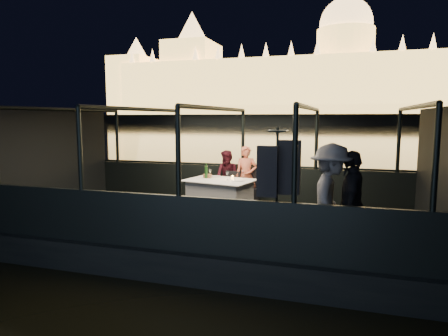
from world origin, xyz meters
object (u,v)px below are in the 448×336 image
(chair_port_left, at_px, (231,188))
(person_man_maroon, at_px, (228,174))
(person_woman_coral, at_px, (246,175))
(passenger_stripe, at_px, (331,201))
(wine_bottle, at_px, (206,172))
(chair_port_right, at_px, (248,188))
(coat_stand, at_px, (277,198))
(passenger_dark, at_px, (351,201))
(dining_table_central, at_px, (220,197))

(chair_port_left, distance_m, person_man_maroon, 0.48)
(person_woman_coral, xyz_separation_m, passenger_stripe, (2.08, -2.98, 0.10))
(person_woman_coral, relative_size, wine_bottle, 4.33)
(chair_port_right, distance_m, person_man_maroon, 0.64)
(person_woman_coral, bearing_deg, wine_bottle, -144.16)
(coat_stand, height_order, passenger_stripe, coat_stand)
(passenger_dark, bearing_deg, chair_port_right, -137.37)
(dining_table_central, xyz_separation_m, passenger_stripe, (2.44, -2.01, 0.47))
(wine_bottle, bearing_deg, passenger_stripe, -37.56)
(chair_port_right, bearing_deg, passenger_stripe, -33.19)
(chair_port_left, relative_size, coat_stand, 0.42)
(person_man_maroon, bearing_deg, chair_port_right, 0.35)
(dining_table_central, distance_m, person_man_maroon, 1.15)
(passenger_stripe, distance_m, passenger_dark, 0.31)
(coat_stand, height_order, wine_bottle, coat_stand)
(coat_stand, relative_size, person_woman_coral, 1.36)
(person_woman_coral, relative_size, passenger_dark, 0.89)
(chair_port_right, bearing_deg, wine_bottle, -111.71)
(passenger_stripe, bearing_deg, chair_port_left, 40.06)
(chair_port_left, bearing_deg, dining_table_central, -80.83)
(person_woman_coral, distance_m, passenger_stripe, 3.64)
(chair_port_left, height_order, coat_stand, coat_stand)
(person_woman_coral, bearing_deg, passenger_stripe, -68.05)
(chair_port_left, xyz_separation_m, coat_stand, (1.61, -3.06, 0.45))
(person_man_maroon, bearing_deg, person_woman_coral, 1.80)
(dining_table_central, relative_size, chair_port_left, 1.75)
(dining_table_central, height_order, wine_bottle, wine_bottle)
(chair_port_right, relative_size, wine_bottle, 2.54)
(chair_port_right, xyz_separation_m, passenger_dark, (2.33, -2.90, 0.40))
(chair_port_left, height_order, person_woman_coral, person_woman_coral)
(dining_table_central, xyz_separation_m, wine_bottle, (-0.37, 0.14, 0.53))
(wine_bottle, bearing_deg, chair_port_left, 56.17)
(dining_table_central, bearing_deg, wine_bottle, 158.80)
(chair_port_right, xyz_separation_m, passenger_stripe, (2.03, -2.95, 0.40))
(dining_table_central, height_order, chair_port_left, chair_port_left)
(person_man_maroon, bearing_deg, passenger_stripe, -35.67)
(chair_port_left, height_order, passenger_stripe, passenger_stripe)
(dining_table_central, xyz_separation_m, chair_port_left, (0.04, 0.75, 0.06))
(chair_port_left, distance_m, chair_port_right, 0.41)
(passenger_stripe, bearing_deg, chair_port_right, 33.61)
(dining_table_central, height_order, coat_stand, coat_stand)
(person_man_maroon, distance_m, wine_bottle, 0.98)
(chair_port_left, relative_size, person_woman_coral, 0.57)
(passenger_dark, distance_m, wine_bottle, 3.75)
(dining_table_central, relative_size, person_woman_coral, 1.00)
(dining_table_central, bearing_deg, chair_port_right, 66.67)
(chair_port_left, bearing_deg, passenger_stripe, -36.83)
(chair_port_left, bearing_deg, passenger_dark, -32.86)
(chair_port_left, xyz_separation_m, passenger_dark, (2.70, -2.71, 0.40))
(person_man_maroon, height_order, wine_bottle, person_man_maroon)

